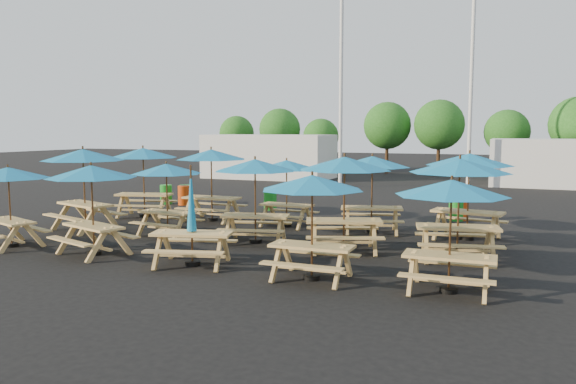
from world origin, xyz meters
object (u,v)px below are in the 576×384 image
at_px(picnic_unit_6, 192,225).
at_px(waste_bin_5, 460,209).
at_px(picnic_unit_7, 255,169).
at_px(picnic_unit_14, 469,164).
at_px(picnic_unit_4, 166,172).
at_px(picnic_unit_10, 344,168).
at_px(picnic_unit_9, 312,188).
at_px(waste_bin_4, 456,209).
at_px(picnic_unit_11, 372,165).
at_px(waste_bin_2, 184,195).
at_px(picnic_unit_13, 460,171).
at_px(picnic_unit_1, 83,159).
at_px(picnic_unit_2, 143,156).
at_px(waste_bin_1, 185,195).
at_px(waste_bin_3, 270,200).
at_px(picnic_unit_3, 91,176).
at_px(picnic_unit_8, 287,168).
at_px(picnic_unit_5, 211,158).
at_px(waste_bin_0, 166,194).
at_px(picnic_unit_0, 8,177).
at_px(picnic_unit_12, 452,193).

height_order(picnic_unit_6, waste_bin_5, picnic_unit_6).
xyz_separation_m(picnic_unit_6, picnic_unit_7, (0.22, 2.92, 1.08)).
height_order(picnic_unit_6, picnic_unit_14, picnic_unit_14).
bearing_deg(picnic_unit_4, picnic_unit_10, 2.63).
bearing_deg(picnic_unit_9, waste_bin_4, 77.18).
bearing_deg(picnic_unit_11, waste_bin_2, 144.19).
bearing_deg(picnic_unit_4, picnic_unit_13, 3.80).
bearing_deg(picnic_unit_1, picnic_unit_2, 107.59).
bearing_deg(picnic_unit_11, waste_bin_1, 143.01).
bearing_deg(waste_bin_3, picnic_unit_4, -96.29).
bearing_deg(picnic_unit_3, picnic_unit_8, 81.30).
bearing_deg(waste_bin_4, picnic_unit_5, -157.46).
bearing_deg(picnic_unit_14, picnic_unit_10, -126.11).
distance_m(picnic_unit_10, waste_bin_2, 10.79).
bearing_deg(picnic_unit_6, picnic_unit_14, 29.58).
height_order(picnic_unit_4, waste_bin_3, picnic_unit_4).
height_order(picnic_unit_13, waste_bin_0, picnic_unit_13).
relative_size(picnic_unit_2, picnic_unit_9, 1.35).
distance_m(picnic_unit_0, waste_bin_4, 13.95).
height_order(picnic_unit_10, waste_bin_5, picnic_unit_10).
relative_size(picnic_unit_12, waste_bin_3, 2.73).
height_order(waste_bin_0, waste_bin_2, same).
bearing_deg(picnic_unit_14, waste_bin_2, 173.09).
distance_m(waste_bin_2, waste_bin_5, 11.00).
bearing_deg(picnic_unit_5, picnic_unit_8, -2.08).
distance_m(picnic_unit_0, picnic_unit_4, 4.15).
bearing_deg(picnic_unit_11, picnic_unit_0, -161.29).
height_order(picnic_unit_4, waste_bin_5, picnic_unit_4).
xyz_separation_m(picnic_unit_10, waste_bin_1, (-8.78, 6.38, -1.74)).
bearing_deg(waste_bin_3, picnic_unit_9, -61.37).
bearing_deg(picnic_unit_4, waste_bin_5, 42.78).
relative_size(waste_bin_0, waste_bin_4, 1.00).
distance_m(picnic_unit_6, picnic_unit_14, 7.98).
relative_size(picnic_unit_7, picnic_unit_14, 0.99).
xyz_separation_m(picnic_unit_5, waste_bin_4, (7.75, 3.22, -1.75)).
bearing_deg(waste_bin_4, picnic_unit_14, -79.68).
bearing_deg(picnic_unit_6, picnic_unit_3, 164.35).
relative_size(picnic_unit_6, picnic_unit_12, 1.05).
height_order(picnic_unit_7, picnic_unit_8, picnic_unit_7).
bearing_deg(waste_bin_4, picnic_unit_11, -122.83).
relative_size(picnic_unit_3, picnic_unit_4, 1.24).
bearing_deg(picnic_unit_3, picnic_unit_10, 44.24).
bearing_deg(picnic_unit_0, waste_bin_0, 117.16).
relative_size(picnic_unit_14, waste_bin_4, 3.45).
xyz_separation_m(picnic_unit_1, picnic_unit_7, (5.72, 0.23, -0.18)).
height_order(picnic_unit_1, picnic_unit_8, picnic_unit_1).
bearing_deg(waste_bin_5, picnic_unit_14, -81.85).
height_order(picnic_unit_7, picnic_unit_13, picnic_unit_13).
distance_m(picnic_unit_10, waste_bin_5, 6.96).
height_order(picnic_unit_5, picnic_unit_8, picnic_unit_5).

